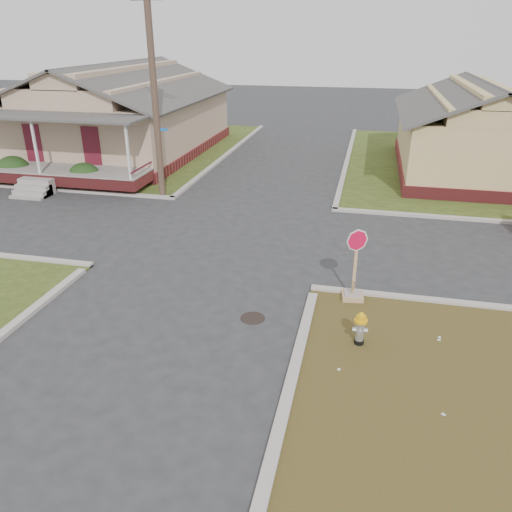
# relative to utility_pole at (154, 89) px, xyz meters

# --- Properties ---
(ground) EXTENTS (120.00, 120.00, 0.00)m
(ground) POSITION_rel_utility_pole_xyz_m (4.20, -8.90, -4.66)
(ground) COLOR #2B2C2E
(ground) RESTS_ON ground
(verge_far_left) EXTENTS (19.00, 19.00, 0.05)m
(verge_far_left) POSITION_rel_utility_pole_xyz_m (-8.80, 9.10, -4.64)
(verge_far_left) COLOR #324117
(verge_far_left) RESTS_ON ground
(curbs) EXTENTS (80.00, 40.00, 0.12)m
(curbs) POSITION_rel_utility_pole_xyz_m (4.20, -3.90, -4.66)
(curbs) COLOR #AFA69E
(curbs) RESTS_ON ground
(manhole) EXTENTS (0.64, 0.64, 0.01)m
(manhole) POSITION_rel_utility_pole_xyz_m (6.40, -9.40, -4.66)
(manhole) COLOR black
(manhole) RESTS_ON ground
(corner_house) EXTENTS (10.10, 15.50, 5.30)m
(corner_house) POSITION_rel_utility_pole_xyz_m (-5.80, 7.78, -2.38)
(corner_house) COLOR maroon
(corner_house) RESTS_ON ground
(side_house_yellow) EXTENTS (7.60, 11.60, 4.70)m
(side_house_yellow) POSITION_rel_utility_pole_xyz_m (14.20, 7.60, -2.47)
(side_house_yellow) COLOR maroon
(side_house_yellow) RESTS_ON ground
(utility_pole) EXTENTS (1.80, 0.28, 9.00)m
(utility_pole) POSITION_rel_utility_pole_xyz_m (0.00, 0.00, 0.00)
(utility_pole) COLOR #463228
(utility_pole) RESTS_ON ground
(fire_hydrant) EXTENTS (0.31, 0.31, 0.85)m
(fire_hydrant) POSITION_rel_utility_pole_xyz_m (9.15, -10.03, -4.15)
(fire_hydrant) COLOR black
(fire_hydrant) RESTS_ON ground
(stop_sign) EXTENTS (0.59, 0.57, 2.07)m
(stop_sign) POSITION_rel_utility_pole_xyz_m (8.88, -7.82, -4.17)
(stop_sign) COLOR tan
(stop_sign) RESTS_ON ground
(hedge_left) EXTENTS (1.56, 1.28, 1.19)m
(hedge_left) POSITION_rel_utility_pole_xyz_m (-8.05, 0.62, -4.02)
(hedge_left) COLOR #1B3513
(hedge_left) RESTS_ON verge_far_left
(hedge_right) EXTENTS (1.49, 1.22, 1.14)m
(hedge_right) POSITION_rel_utility_pole_xyz_m (-4.09, 0.46, -4.04)
(hedge_right) COLOR #1B3513
(hedge_right) RESTS_ON verge_far_left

